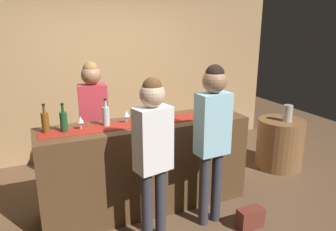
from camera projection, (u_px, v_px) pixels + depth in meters
ground_plane at (147, 205)px, 3.89m from camera, size 10.00×10.00×0.00m
back_wall at (105, 66)px, 5.16m from camera, size 6.00×0.12×2.90m
bar_counter at (146, 165)px, 3.75m from camera, size 2.37×0.60×1.04m
counter_runner_cloth at (145, 122)px, 3.60m from camera, size 2.25×0.28×0.01m
wine_bottle_clear at (106, 116)px, 3.45m from camera, size 0.07×0.07×0.30m
wine_bottle_amber at (45, 122)px, 3.24m from camera, size 0.07×0.07×0.30m
wine_bottle_green at (64, 121)px, 3.26m from camera, size 0.07×0.07×0.30m
wine_glass_near_customer at (144, 114)px, 3.54m from camera, size 0.07×0.07×0.14m
wine_glass_mid_counter at (126, 114)px, 3.55m from camera, size 0.07×0.07×0.14m
wine_glass_far_end at (81, 120)px, 3.33m from camera, size 0.07×0.07×0.14m
bartender at (94, 114)px, 3.94m from camera, size 0.36×0.24×1.68m
customer_sipping at (213, 129)px, 3.28m from camera, size 0.35×0.24×1.73m
customer_browsing at (153, 145)px, 2.99m from camera, size 0.38×0.27×1.66m
round_side_table at (280, 143)px, 4.85m from camera, size 0.68×0.68×0.74m
vase_on_side_table at (288, 113)px, 4.65m from camera, size 0.13×0.13×0.24m
handbag at (250, 218)px, 3.45m from camera, size 0.28×0.14×0.22m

